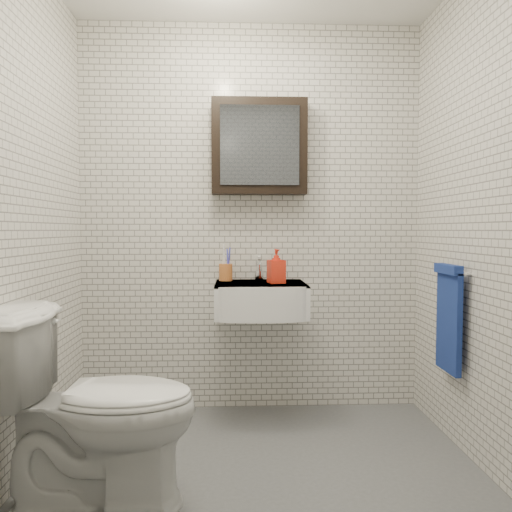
% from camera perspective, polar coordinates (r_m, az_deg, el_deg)
% --- Properties ---
extents(ground, '(2.20, 2.00, 0.01)m').
position_cam_1_polar(ground, '(2.55, 0.26, -24.31)').
color(ground, '#52555A').
rests_on(ground, ground).
extents(room_shell, '(2.22, 2.02, 2.51)m').
position_cam_1_polar(room_shell, '(2.28, 0.26, 10.35)').
color(room_shell, silver).
rests_on(room_shell, ground).
extents(washbasin, '(0.55, 0.50, 0.20)m').
position_cam_1_polar(washbasin, '(3.03, 0.55, -4.93)').
color(washbasin, white).
rests_on(washbasin, room_shell).
extents(faucet, '(0.06, 0.20, 0.15)m').
position_cam_1_polar(faucet, '(3.21, 0.36, -1.59)').
color(faucet, silver).
rests_on(faucet, washbasin).
extents(mirror_cabinet, '(0.60, 0.15, 0.60)m').
position_cam_1_polar(mirror_cabinet, '(3.24, 0.37, 12.35)').
color(mirror_cabinet, black).
rests_on(mirror_cabinet, room_shell).
extents(towel_rail, '(0.09, 0.30, 0.58)m').
position_cam_1_polar(towel_rail, '(2.89, 21.19, -6.16)').
color(towel_rail, silver).
rests_on(towel_rail, room_shell).
extents(toothbrush_cup, '(0.10, 0.10, 0.24)m').
position_cam_1_polar(toothbrush_cup, '(3.20, -3.48, -1.76)').
color(toothbrush_cup, '#C26A30').
rests_on(toothbrush_cup, washbasin).
extents(soap_bottle, '(0.12, 0.12, 0.21)m').
position_cam_1_polar(soap_bottle, '(3.04, 2.34, -1.16)').
color(soap_bottle, '#FE611A').
rests_on(soap_bottle, washbasin).
extents(toilet, '(0.85, 0.49, 0.85)m').
position_cam_1_polar(toilet, '(2.31, -17.73, -16.05)').
color(toilet, white).
rests_on(toilet, ground).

